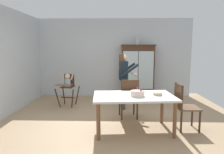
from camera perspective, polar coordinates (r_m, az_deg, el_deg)
The scene contains 11 objects.
ground_plane at distance 4.69m, azimuth -0.11°, elevation -12.78°, with size 6.24×6.24×0.00m, color tan.
wall_back at distance 7.02m, azimuth 0.58°, elevation 5.42°, with size 5.32×0.06×2.70m, color silver.
china_cabinet at distance 6.83m, azimuth 7.30°, elevation 1.58°, with size 1.13×0.48×1.81m.
ceramic_vase at distance 6.79m, azimuth 7.25°, elevation 10.14°, with size 0.13×0.13×0.27m.
high_chair_with_toddler at distance 5.96m, azimuth -12.56°, elevation -1.96°, with size 0.64×0.73×0.95m.
adult_person at distance 5.50m, azimuth 3.30°, elevation 0.71°, with size 0.55×0.54×1.53m.
dining_table at distance 4.08m, azimuth 6.20°, elevation -6.38°, with size 1.68×1.10×0.74m.
birthday_cake at distance 3.99m, azimuth 7.27°, elevation -4.66°, with size 0.28×0.28×0.19m.
serving_bowl at distance 4.15m, azimuth 12.85°, elevation -4.68°, with size 0.18×0.18×0.06m, color #C6AD93.
dining_chair_far_side at distance 4.78m, azimuth 4.88°, elevation -5.43°, with size 0.50×0.50×0.96m.
dining_chair_right_end at distance 4.39m, azimuth 19.53°, elevation -7.09°, with size 0.46×0.46×0.96m.
Camera 1 is at (0.14, -4.38, 1.66)m, focal length 32.09 mm.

